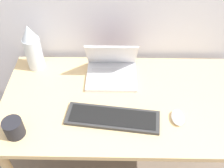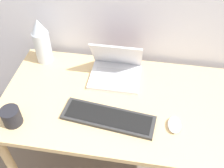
{
  "view_description": "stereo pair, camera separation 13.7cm",
  "coord_description": "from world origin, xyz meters",
  "px_view_note": "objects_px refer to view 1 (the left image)",
  "views": [
    {
      "loc": [
        -0.04,
        -0.6,
        1.85
      ],
      "look_at": [
        -0.05,
        0.37,
        0.87
      ],
      "focal_mm": 42.0,
      "sensor_mm": 36.0,
      "label": 1
    },
    {
      "loc": [
        0.1,
        -0.58,
        1.85
      ],
      "look_at": [
        -0.05,
        0.37,
        0.87
      ],
      "focal_mm": 42.0,
      "sensor_mm": 36.0,
      "label": 2
    }
  ],
  "objects_px": {
    "keyboard": "(113,118)",
    "mouse": "(178,117)",
    "laptop": "(111,69)",
    "mug": "(14,128)",
    "vase": "(33,48)"
  },
  "relations": [
    {
      "from": "mouse",
      "to": "vase",
      "type": "relative_size",
      "value": 0.35
    },
    {
      "from": "laptop",
      "to": "keyboard",
      "type": "relative_size",
      "value": 0.6
    },
    {
      "from": "vase",
      "to": "mouse",
      "type": "bearing_deg",
      "value": -26.08
    },
    {
      "from": "vase",
      "to": "mug",
      "type": "distance_m",
      "value": 0.5
    },
    {
      "from": "keyboard",
      "to": "laptop",
      "type": "bearing_deg",
      "value": 92.05
    },
    {
      "from": "vase",
      "to": "mug",
      "type": "relative_size",
      "value": 3.1
    },
    {
      "from": "laptop",
      "to": "keyboard",
      "type": "height_order",
      "value": "laptop"
    },
    {
      "from": "laptop",
      "to": "keyboard",
      "type": "xyz_separation_m",
      "value": [
        0.01,
        -0.33,
        -0.04
      ]
    },
    {
      "from": "laptop",
      "to": "mug",
      "type": "distance_m",
      "value": 0.62
    },
    {
      "from": "laptop",
      "to": "mouse",
      "type": "bearing_deg",
      "value": -43.14
    },
    {
      "from": "keyboard",
      "to": "vase",
      "type": "height_order",
      "value": "vase"
    },
    {
      "from": "keyboard",
      "to": "mug",
      "type": "bearing_deg",
      "value": -168.41
    },
    {
      "from": "keyboard",
      "to": "mouse",
      "type": "xyz_separation_m",
      "value": [
        0.33,
        0.01,
        0.0
      ]
    },
    {
      "from": "laptop",
      "to": "vase",
      "type": "distance_m",
      "value": 0.48
    },
    {
      "from": "laptop",
      "to": "keyboard",
      "type": "bearing_deg",
      "value": -87.95
    }
  ]
}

